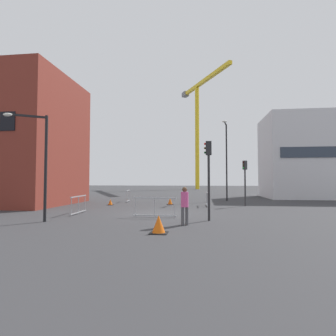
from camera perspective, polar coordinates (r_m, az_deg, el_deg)
The scene contains 16 objects.
ground at distance 16.66m, azimuth -1.58°, elevation -9.52°, with size 160.00×160.00×0.00m, color #333335.
brick_building at distance 26.64m, azimuth -30.37°, elevation 4.83°, with size 10.54×8.67×10.56m.
office_block at distance 34.71m, azimuth 27.06°, elevation 2.10°, with size 9.23×7.47×9.32m.
construction_crane at distance 61.43m, azimuth 6.38°, elevation 10.63°, with size 10.38×18.60×23.64m.
streetlamp_tall at distance 27.10m, azimuth 12.14°, elevation 2.73°, with size 0.62×2.06×7.54m.
streetlamp_short at distance 14.61m, azimuth -25.48°, elevation 2.40°, with size 1.72×1.06×5.21m.
traffic_light_near at distance 22.07m, azimuth 15.85°, elevation -1.46°, with size 0.37×0.37×3.54m.
traffic_light_median at distance 13.77m, azimuth 8.52°, elevation 0.18°, with size 0.37×0.25×3.98m.
pedestrian_walking at distance 12.31m, azimuth 3.52°, elevation -7.33°, with size 0.34×0.34×1.71m.
safety_barrier_left_run at distance 25.55m, azimuth -8.37°, elevation -5.79°, with size 0.31×2.02×1.08m.
safety_barrier_front at distance 17.22m, azimuth -18.27°, elevation -7.28°, with size 0.17×2.24×1.08m.
safety_barrier_rear at distance 14.89m, azimuth -2.81°, elevation -8.17°, with size 2.39×0.16×1.08m.
safety_barrier_right_run at distance 21.40m, azimuth 8.19°, elevation -6.43°, with size 0.13×2.04×1.08m.
traffic_cone_striped at distance 10.57m, azimuth -1.98°, elevation -11.82°, with size 0.68×0.68×0.69m.
traffic_cone_by_barrier at distance 22.61m, azimuth 0.45°, elevation -7.05°, with size 0.53×0.53×0.54m.
traffic_cone_on_verge at distance 22.58m, azimuth -12.01°, elevation -7.07°, with size 0.47×0.47×0.48m.
Camera 1 is at (2.49, -16.34, 2.03)m, focal length 29.02 mm.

